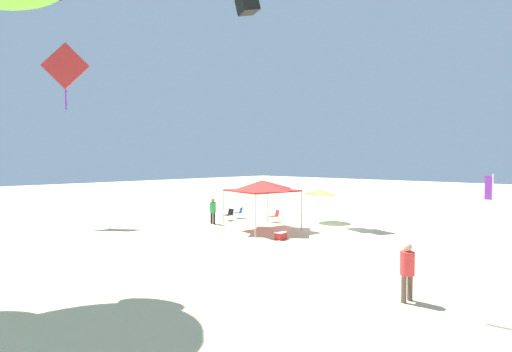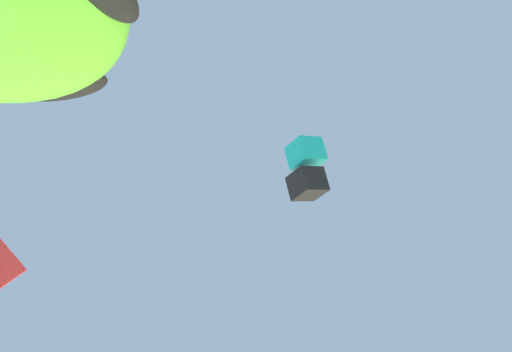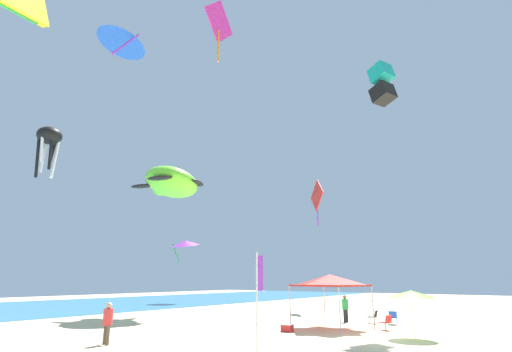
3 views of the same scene
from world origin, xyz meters
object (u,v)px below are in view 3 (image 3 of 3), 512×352
folding_chair_left_of_tent (386,321)px  person_by_tent (108,320)px  cooler_box (287,328)px  folding_chair_right_of_tent (393,317)px  folding_chair_near_cooler (373,316)px  person_far_stroller (345,306)px  kite_box_teal (382,84)px  kite_delta_purple (185,243)px  canopy_tent (330,280)px  banner_flag (258,299)px  kite_octopus_black (49,138)px  kite_diamond_magenta (219,23)px  beach_umbrella (411,294)px  kite_diamond_red (317,197)px  kite_turtle_lime (171,183)px  kite_delta_blue (123,40)px

folding_chair_left_of_tent → person_by_tent: person_by_tent is taller
folding_chair_left_of_tent → cooler_box: (-3.90, 4.13, -0.27)m
folding_chair_right_of_tent → folding_chair_near_cooler: same height
person_far_stroller → kite_box_teal: size_ratio=0.58×
cooler_box → kite_box_teal: 18.07m
kite_delta_purple → folding_chair_right_of_tent: bearing=-26.9°
folding_chair_near_cooler → kite_delta_purple: bearing=-109.6°
canopy_tent → person_by_tent: size_ratio=2.32×
canopy_tent → kite_delta_purple: (11.67, 24.75, 4.32)m
canopy_tent → banner_flag: bearing=-165.2°
banner_flag → kite_box_teal: 21.04m
folding_chair_left_of_tent → person_by_tent: (-12.16, 8.31, 0.56)m
kite_octopus_black → banner_flag: bearing=-128.8°
folding_chair_right_of_tent → kite_diamond_magenta: 24.21m
banner_flag → kite_diamond_magenta: kite_diamond_magenta is taller
kite_box_teal → kite_diamond_magenta: 13.13m
beach_umbrella → banner_flag: bearing=170.1°
kite_diamond_magenta → folding_chair_near_cooler: bearing=-58.9°
kite_diamond_red → kite_box_teal: (-8.14, -9.76, 5.77)m
folding_chair_right_of_tent → canopy_tent: bearing=41.2°
person_far_stroller → kite_diamond_magenta: (-6.42, 6.22, 20.77)m
kite_turtle_lime → kite_delta_purple: bearing=-25.5°
person_by_tent → person_far_stroller: bearing=83.9°
person_by_tent → kite_delta_blue: bearing=164.6°
folding_chair_right_of_tent → person_far_stroller: bearing=-11.9°
folding_chair_near_cooler → canopy_tent: bearing=-16.8°
person_by_tent → kite_diamond_magenta: kite_diamond_magenta is taller
kite_octopus_black → kite_delta_purple: size_ratio=1.14×
kite_delta_blue → canopy_tent: bearing=-124.6°
banner_flag → kite_delta_blue: bearing=75.6°
kite_diamond_red → kite_delta_purple: size_ratio=1.15×
beach_umbrella → person_far_stroller: beach_umbrella is taller
folding_chair_right_of_tent → kite_diamond_red: bearing=-63.6°
kite_diamond_red → banner_flag: bearing=-23.0°
kite_delta_purple → cooler_box: bearing=-42.9°
kite_diamond_magenta → kite_diamond_red: bearing=-9.5°
banner_flag → kite_turtle_lime: bearing=57.3°
beach_umbrella → kite_delta_purple: size_ratio=0.57×
folding_chair_right_of_tent → kite_octopus_black: (-11.01, 25.21, 14.26)m
folding_chair_right_of_tent → person_far_stroller: 3.02m
folding_chair_left_of_tent → kite_delta_blue: kite_delta_blue is taller
kite_octopus_black → kite_delta_purple: bearing=-23.5°
kite_delta_blue → kite_diamond_red: (19.77, -5.12, -9.02)m
kite_delta_blue → kite_turtle_lime: bearing=-50.3°
folding_chair_right_of_tent → kite_delta_purple: (7.41, 26.90, 6.53)m
canopy_tent → person_far_stroller: canopy_tent is taller
folding_chair_right_of_tent → folding_chair_near_cooler: size_ratio=1.00×
kite_diamond_red → canopy_tent: bearing=-16.3°
folding_chair_near_cooler → cooler_box: bearing=-22.8°
kite_octopus_black → beach_umbrella: bearing=-107.1°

